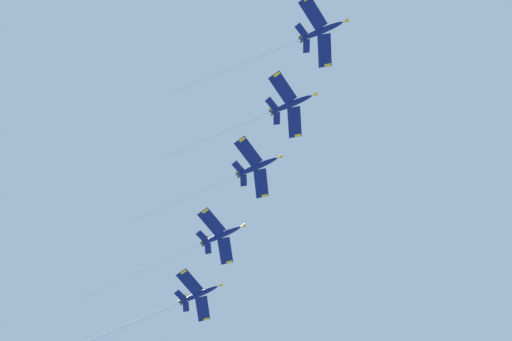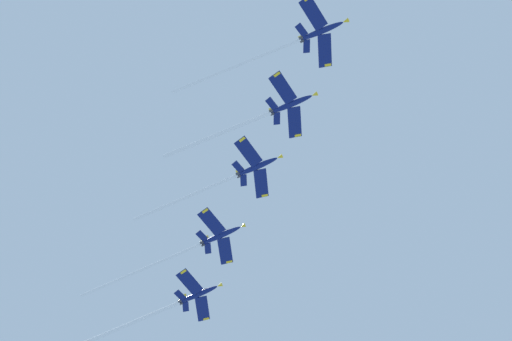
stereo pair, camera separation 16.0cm
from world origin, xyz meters
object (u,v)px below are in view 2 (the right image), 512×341
jet_second (260,117)px  jet_fifth (165,309)px  jet_lead (297,41)px  jet_third (235,176)px  jet_fourth (195,247)px

jet_second → jet_fifth: jet_second is taller
jet_lead → jet_third: size_ratio=1.12×
jet_fourth → jet_fifth: size_ratio=1.06×
jet_third → jet_fifth: jet_third is taller
jet_fifth → jet_lead: bearing=-58.6°
jet_lead → jet_fifth: bearing=121.4°
jet_third → jet_fourth: jet_third is taller
jet_second → jet_fourth: size_ratio=0.88×
jet_lead → jet_fourth: (-33.13, 53.84, -11.66)m
jet_third → jet_fifth: 46.19m
jet_fourth → jet_third: bearing=-55.3°
jet_second → jet_fifth: 64.40m
jet_third → jet_fifth: bearing=122.9°
jet_third → jet_fifth: size_ratio=0.92×
jet_lead → jet_fourth: size_ratio=0.98×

